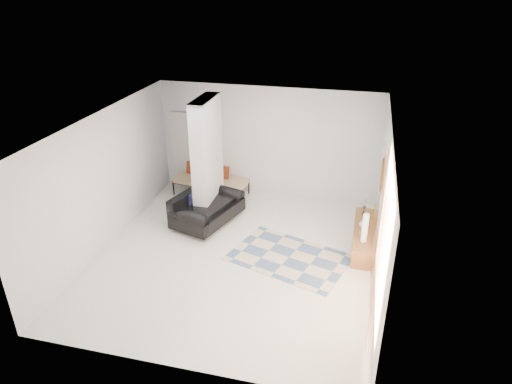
# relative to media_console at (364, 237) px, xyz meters

# --- Properties ---
(floor) EXTENTS (6.00, 6.00, 0.00)m
(floor) POSITION_rel_media_console_xyz_m (-2.52, -1.05, -0.20)
(floor) COLOR white
(floor) RESTS_ON ground
(ceiling) EXTENTS (6.00, 6.00, 0.00)m
(ceiling) POSITION_rel_media_console_xyz_m (-2.52, -1.05, 2.60)
(ceiling) COLOR white
(ceiling) RESTS_ON wall_back
(wall_back) EXTENTS (6.00, 0.00, 6.00)m
(wall_back) POSITION_rel_media_console_xyz_m (-2.52, 1.95, 1.20)
(wall_back) COLOR silver
(wall_back) RESTS_ON ground
(wall_front) EXTENTS (6.00, 0.00, 6.00)m
(wall_front) POSITION_rel_media_console_xyz_m (-2.52, -4.05, 1.20)
(wall_front) COLOR silver
(wall_front) RESTS_ON ground
(wall_left) EXTENTS (0.00, 6.00, 6.00)m
(wall_left) POSITION_rel_media_console_xyz_m (-5.27, -1.05, 1.20)
(wall_left) COLOR silver
(wall_left) RESTS_ON ground
(wall_right) EXTENTS (0.00, 6.00, 6.00)m
(wall_right) POSITION_rel_media_console_xyz_m (0.23, -1.05, 1.20)
(wall_right) COLOR silver
(wall_right) RESTS_ON ground
(partition_column) EXTENTS (0.35, 1.20, 2.80)m
(partition_column) POSITION_rel_media_console_xyz_m (-3.62, 0.55, 1.20)
(partition_column) COLOR silver
(partition_column) RESTS_ON floor
(hallway_door) EXTENTS (0.85, 0.06, 2.04)m
(hallway_door) POSITION_rel_media_console_xyz_m (-4.62, 1.91, 0.82)
(hallway_door) COLOR silver
(hallway_door) RESTS_ON floor
(curtain) EXTENTS (0.00, 2.55, 2.55)m
(curtain) POSITION_rel_media_console_xyz_m (0.15, -2.20, 1.25)
(curtain) COLOR #FB8D42
(curtain) RESTS_ON wall_right
(wall_art) EXTENTS (0.04, 0.45, 0.55)m
(wall_art) POSITION_rel_media_console_xyz_m (0.20, -0.00, 1.45)
(wall_art) COLOR #3B2310
(wall_art) RESTS_ON wall_right
(media_console) EXTENTS (0.45, 1.87, 0.80)m
(media_console) POSITION_rel_media_console_xyz_m (0.00, 0.00, 0.00)
(media_console) COLOR brown
(media_console) RESTS_ON floor
(loveseat) EXTENTS (1.43, 1.90, 0.76)m
(loveseat) POSITION_rel_media_console_xyz_m (-3.58, 0.17, 0.15)
(loveseat) COLOR silver
(loveseat) RESTS_ON floor
(daybed) EXTENTS (1.92, 1.00, 0.77)m
(daybed) POSITION_rel_media_console_xyz_m (-3.94, 1.58, 0.21)
(daybed) COLOR black
(daybed) RESTS_ON floor
(area_rug) EXTENTS (2.64, 2.14, 0.01)m
(area_rug) POSITION_rel_media_console_xyz_m (-1.45, -0.85, -0.20)
(area_rug) COLOR beige
(area_rug) RESTS_ON floor
(cylinder_lamp) EXTENTS (0.11, 0.11, 0.61)m
(cylinder_lamp) POSITION_rel_media_console_xyz_m (-0.02, -0.51, 0.50)
(cylinder_lamp) COLOR white
(cylinder_lamp) RESTS_ON media_console
(bronze_figurine) EXTENTS (0.12, 0.12, 0.21)m
(bronze_figurine) POSITION_rel_media_console_xyz_m (-0.05, 0.61, 0.30)
(bronze_figurine) COLOR #332616
(bronze_figurine) RESTS_ON media_console
(vase) EXTENTS (0.18, 0.18, 0.18)m
(vase) POSITION_rel_media_console_xyz_m (-0.05, 0.05, 0.29)
(vase) COLOR silver
(vase) RESTS_ON media_console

